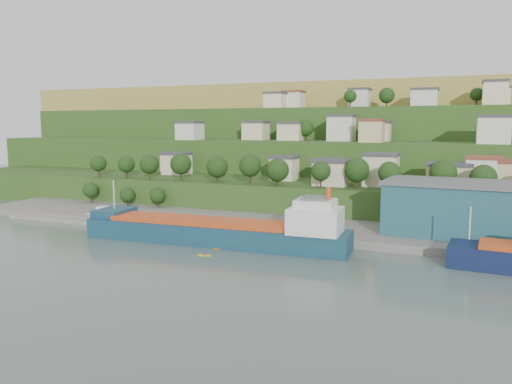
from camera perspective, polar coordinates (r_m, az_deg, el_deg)
The scene contains 10 objects.
ground at distance 111.75m, azimuth -5.48°, elevation -6.87°, with size 500.00×500.00×0.00m, color #47574F.
quay at distance 130.21m, azimuth 8.27°, elevation -4.82°, with size 220.00×26.00×4.00m, color slate.
pebble_beach at distance 160.71m, azimuth -19.23°, elevation -2.78°, with size 40.00×18.00×2.40m, color slate.
hillside at distance 270.31m, azimuth 11.63°, elevation 1.60°, with size 360.00×211.01×96.00m.
cargo_ship_near at distance 118.29m, azimuth -3.98°, elevation -4.71°, with size 65.27×13.26×16.67m.
warehouse at distance 127.77m, azimuth 21.50°, elevation -1.67°, with size 32.23×21.08×12.80m.
caravan at distance 156.21m, azimuth -16.77°, elevation -2.05°, with size 5.50×2.29×2.57m, color silver.
dinghy at distance 153.57m, azimuth -18.17°, elevation -2.58°, with size 4.59×1.72×0.92m, color silver.
kayak_orange at distance 114.53m, azimuth -4.81°, elevation -6.38°, with size 3.06×0.80×0.76m.
kayak_yellow at distance 108.91m, azimuth -5.89°, elevation -7.14°, with size 3.09×0.80×0.76m.
Camera 1 is at (51.28, -95.25, 28.03)m, focal length 35.00 mm.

